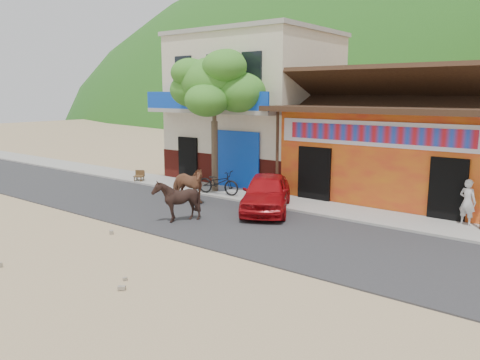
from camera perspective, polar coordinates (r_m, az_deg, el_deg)
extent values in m
plane|color=#9E825B|center=(13.25, -4.34, -8.38)|extent=(120.00, 120.00, 0.00)
cube|color=#28282B|center=(15.10, 2.05, -5.89)|extent=(60.00, 5.00, 0.04)
cube|color=gray|center=(17.96, 8.59, -3.20)|extent=(60.00, 2.00, 0.12)
cube|color=orange|center=(20.47, 19.14, 2.98)|extent=(8.00, 6.00, 3.60)
cube|color=beige|center=(23.80, 1.88, 8.65)|extent=(7.00, 6.00, 7.00)
imported|color=brown|center=(18.40, -6.47, -0.58)|extent=(1.77, 0.95, 1.44)
imported|color=black|center=(15.75, -7.73, -2.50)|extent=(1.62, 1.53, 1.44)
imported|color=#A20B10|center=(17.07, 3.24, -1.53)|extent=(3.33, 4.29, 1.37)
imported|color=black|center=(19.51, -2.67, -0.29)|extent=(2.00, 0.98, 1.00)
imported|color=silver|center=(16.64, 25.98, -2.42)|extent=(0.63, 0.51, 1.49)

